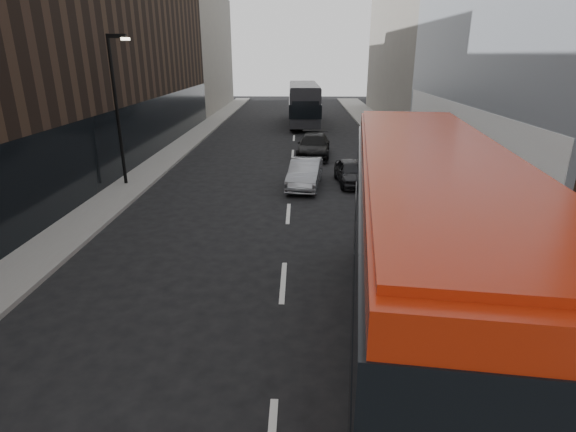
# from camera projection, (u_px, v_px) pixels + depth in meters

# --- Properties ---
(sidewalk_right) EXTENTS (3.00, 80.00, 0.15)m
(sidewalk_right) POSITION_uv_depth(u_px,v_px,m) (409.00, 157.00, 28.88)
(sidewalk_right) COLOR slate
(sidewalk_right) RESTS_ON ground
(sidewalk_left) EXTENTS (2.00, 80.00, 0.15)m
(sidewalk_left) POSITION_uv_depth(u_px,v_px,m) (170.00, 155.00, 29.25)
(sidewalk_left) COLOR slate
(sidewalk_left) RESTS_ON ground
(building_victorian) EXTENTS (6.50, 24.00, 21.00)m
(building_victorian) POSITION_uv_depth(u_px,v_px,m) (413.00, 17.00, 43.41)
(building_victorian) COLOR slate
(building_victorian) RESTS_ON ground
(building_left_mid) EXTENTS (5.00, 24.00, 14.00)m
(building_left_mid) POSITION_uv_depth(u_px,v_px,m) (131.00, 43.00, 31.69)
(building_left_mid) COLOR black
(building_left_mid) RESTS_ON ground
(building_left_far) EXTENTS (5.00, 20.00, 13.00)m
(building_left_far) POSITION_uv_depth(u_px,v_px,m) (198.00, 52.00, 52.55)
(building_left_far) COLOR slate
(building_left_far) RESTS_ON ground
(street_lamp) EXTENTS (1.06, 0.22, 7.00)m
(street_lamp) POSITION_uv_depth(u_px,v_px,m) (117.00, 101.00, 21.28)
(street_lamp) COLOR black
(street_lamp) RESTS_ON sidewalk_left
(red_bus) EXTENTS (4.11, 11.76, 4.66)m
(red_bus) POSITION_uv_depth(u_px,v_px,m) (424.00, 250.00, 8.93)
(red_bus) COLOR maroon
(red_bus) RESTS_ON ground
(grey_bus) EXTENTS (2.94, 11.58, 3.72)m
(grey_bus) POSITION_uv_depth(u_px,v_px,m) (304.00, 103.00, 42.05)
(grey_bus) COLOR black
(grey_bus) RESTS_ON ground
(car_a) EXTENTS (1.71, 3.71, 1.23)m
(car_a) POSITION_uv_depth(u_px,v_px,m) (351.00, 172.00, 22.86)
(car_a) COLOR black
(car_a) RESTS_ON ground
(car_b) EXTENTS (1.96, 4.32, 1.37)m
(car_b) POSITION_uv_depth(u_px,v_px,m) (305.00, 173.00, 22.33)
(car_b) COLOR gray
(car_b) RESTS_ON ground
(car_c) EXTENTS (2.40, 5.13, 1.45)m
(car_c) POSITION_uv_depth(u_px,v_px,m) (314.00, 146.00, 28.88)
(car_c) COLOR black
(car_c) RESTS_ON ground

